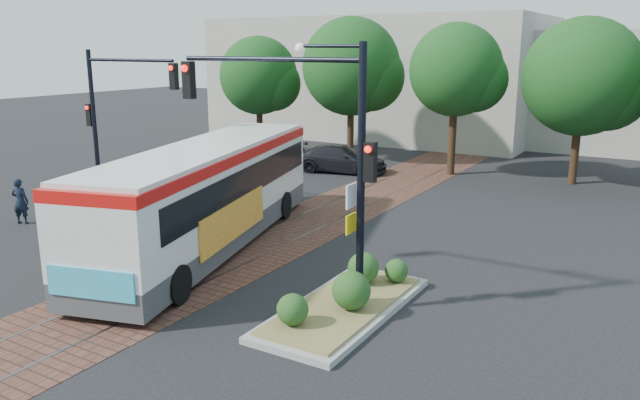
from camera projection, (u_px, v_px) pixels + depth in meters
The scene contains 10 objects.
ground at pixel (214, 264), 17.98m from camera, with size 120.00×120.00×0.00m, color black.
trackbed at pixel (291, 230), 21.32m from camera, with size 3.60×40.00×0.02m.
tree_row at pixel (452, 73), 29.93m from camera, with size 26.40×5.60×7.67m.
warehouses at pixel (488, 82), 41.33m from camera, with size 40.00×13.00×8.00m.
city_bus at pixel (208, 191), 19.13m from camera, with size 5.60×12.17×3.20m.
traffic_island at pixel (347, 297), 14.77m from camera, with size 2.20×5.20×1.13m.
signal_pole_main at pixel (314, 133), 14.40m from camera, with size 5.49×0.46×6.00m.
signal_pole_left at pixel (112, 105), 24.54m from camera, with size 4.99×0.34×6.00m.
officer at pixel (20, 201), 21.91m from camera, with size 0.60×0.39×1.63m, color black.
parked_car at pixel (340, 159), 31.03m from camera, with size 1.90×4.66×1.35m, color black.
Camera 1 is at (11.31, -13.07, 6.11)m, focal length 35.00 mm.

